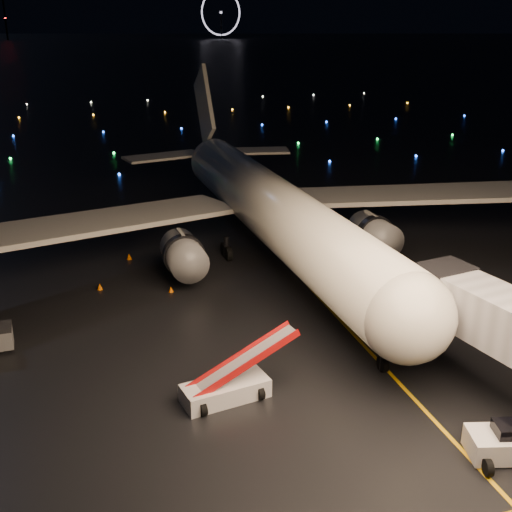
{
  "coord_description": "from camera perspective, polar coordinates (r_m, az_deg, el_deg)",
  "views": [
    {
      "loc": [
        -5.72,
        -28.78,
        20.69
      ],
      "look_at": [
        6.08,
        12.0,
        5.0
      ],
      "focal_mm": 45.0,
      "sensor_mm": 36.0,
      "label": 1
    }
  ],
  "objects": [
    {
      "name": "safety_cone_1",
      "position": [
        59.93,
        -11.22,
        -0.03
      ],
      "size": [
        0.64,
        0.64,
        0.56
      ],
      "primitive_type": "cone",
      "rotation": [
        0.0,
        0.0,
        0.4
      ],
      "color": "#F56500",
      "rests_on": "ground"
    },
    {
      "name": "belt_loader",
      "position": [
        37.21,
        -2.77,
        -10.27
      ],
      "size": [
        7.63,
        3.35,
        3.58
      ],
      "primitive_type": null,
      "rotation": [
        0.0,
        0.0,
        0.19
      ],
      "color": "silver",
      "rests_on": "ground"
    },
    {
      "name": "ferris_wheel",
      "position": [
        769.14,
        -3.13,
        20.65
      ],
      "size": [
        49.33,
        16.8,
        52.0
      ],
      "primitive_type": null,
      "rotation": [
        0.0,
        0.0,
        0.26
      ],
      "color": "black",
      "rests_on": "ground"
    },
    {
      "name": "taxiway_lights",
      "position": [
        136.45,
        -13.81,
        11.07
      ],
      "size": [
        164.0,
        92.0,
        0.36
      ],
      "primitive_type": null,
      "color": "black",
      "rests_on": "ground"
    },
    {
      "name": "ground",
      "position": [
        329.48,
        -15.73,
        15.97
      ],
      "size": [
        2000.0,
        2000.0,
        0.0
      ],
      "primitive_type": "plane",
      "color": "black",
      "rests_on": "ground"
    },
    {
      "name": "airliner",
      "position": [
        59.51,
        0.53,
        7.83
      ],
      "size": [
        57.08,
        54.39,
        15.72
      ],
      "primitive_type": null,
      "rotation": [
        0.0,
        0.0,
        0.03
      ],
      "color": "silver",
      "rests_on": "ground"
    },
    {
      "name": "lane_centre",
      "position": [
        51.56,
        5.41,
        -3.46
      ],
      "size": [
        0.25,
        80.0,
        0.02
      ],
      "primitive_type": "cube",
      "color": "#DA9E09",
      "rests_on": "ground"
    },
    {
      "name": "safety_cone_2",
      "position": [
        53.79,
        -13.72,
        -2.65
      ],
      "size": [
        0.49,
        0.49,
        0.53
      ],
      "primitive_type": "cone",
      "rotation": [
        0.0,
        0.0,
        0.06
      ],
      "color": "#F56500",
      "rests_on": "ground"
    },
    {
      "name": "radio_mast",
      "position": [
        770.78,
        -21.5,
        19.83
      ],
      "size": [
        1.8,
        1.8,
        64.0
      ],
      "primitive_type": "cylinder",
      "color": "black",
      "rests_on": "ground"
    },
    {
      "name": "safety_cone_0",
      "position": [
        52.27,
        -7.57,
        -2.94
      ],
      "size": [
        0.44,
        0.44,
        0.47
      ],
      "primitive_type": "cone",
      "rotation": [
        0.0,
        0.0,
        0.07
      ],
      "color": "#F56500",
      "rests_on": "ground"
    },
    {
      "name": "pushback_tug",
      "position": [
        35.66,
        21.51,
        -14.98
      ],
      "size": [
        4.31,
        2.95,
        1.87
      ],
      "primitive_type": "cube",
      "rotation": [
        0.0,
        0.0,
        -0.24
      ],
      "color": "silver",
      "rests_on": "ground"
    }
  ]
}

